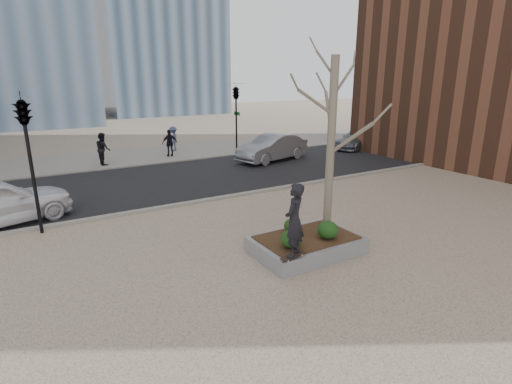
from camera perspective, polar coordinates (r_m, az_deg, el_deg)
ground at (r=11.28m, az=3.05°, el=-9.68°), size 120.00×120.00×0.00m
street at (r=19.88m, az=-13.13°, el=1.51°), size 60.00×8.00×0.02m
far_sidewalk at (r=26.49m, az=-17.84°, el=4.79°), size 60.00×6.00×0.02m
planter at (r=11.72m, az=7.17°, el=-7.54°), size 3.00×2.00×0.45m
planter_mulch at (r=11.63m, az=7.22°, el=-6.44°), size 2.70×1.70×0.04m
sycamore_tree at (r=11.66m, az=10.84°, el=10.37°), size 2.80×2.80×6.60m
shrub_left at (r=10.78m, az=5.05°, el=-6.70°), size 0.59×0.59×0.50m
shrub_middle at (r=11.77m, az=5.25°, el=-4.85°), size 0.51×0.51×0.43m
shrub_right at (r=11.51m, az=10.20°, el=-5.36°), size 0.60×0.60×0.51m
skateboard at (r=10.37m, az=5.34°, el=-9.18°), size 0.80×0.35×0.08m
skateboarder at (r=9.99m, az=5.48°, el=-4.04°), size 0.83×0.77×1.91m
car_silver at (r=24.00m, az=2.34°, el=6.35°), size 4.99×2.73×1.56m
car_third at (r=29.06m, az=14.26°, el=7.28°), size 4.56×2.93×1.23m
pedestrian_a at (r=24.43m, az=-21.01°, el=5.79°), size 0.78×0.95×1.83m
pedestrian_b at (r=27.77m, az=-11.71°, el=7.48°), size 0.97×1.21×1.64m
pedestrian_c at (r=25.84m, az=-12.20°, el=6.85°), size 1.00×0.44×1.68m
traffic_light_near at (r=14.26m, az=-29.44°, el=3.32°), size 0.60×2.48×4.50m
traffic_light_far at (r=26.17m, az=-2.84°, el=10.38°), size 0.60×2.48×4.50m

